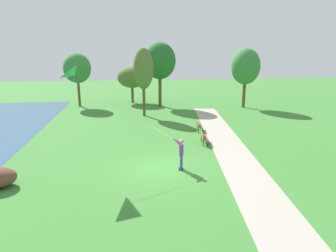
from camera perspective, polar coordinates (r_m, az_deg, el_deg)
ground_plane at (r=16.64m, az=-1.50°, el=-8.24°), size 120.00×120.00×0.00m
walkway_path at (r=19.67m, az=12.44°, el=-5.03°), size 7.52×31.97×0.02m
person_kite_flyer at (r=16.12m, az=2.56°, el=-5.02°), size 0.63×0.51×1.83m
flying_kite at (r=16.50m, az=-17.35°, el=9.65°), size 5.52×2.05×3.89m
park_bench_near_walkway at (r=21.14m, az=6.96°, el=-2.06°), size 0.68×1.55×0.88m
park_bench_far_walkway at (r=24.50m, az=6.06°, el=0.17°), size 0.68×1.55×0.88m
tree_treeline_center at (r=36.35m, az=14.94°, el=11.13°), size 3.39×3.37×7.00m
tree_treeline_left at (r=37.56m, az=-17.33°, el=10.72°), size 3.26×3.49×6.47m
tree_horizon_far at (r=39.23m, az=-7.05°, el=9.48°), size 3.85×3.93×4.83m
tree_lakeside_far at (r=36.15m, az=-1.61°, el=12.57°), size 3.85×3.97×7.74m
tree_behind_path at (r=30.20m, az=-4.84°, el=11.01°), size 2.04×2.04×6.95m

